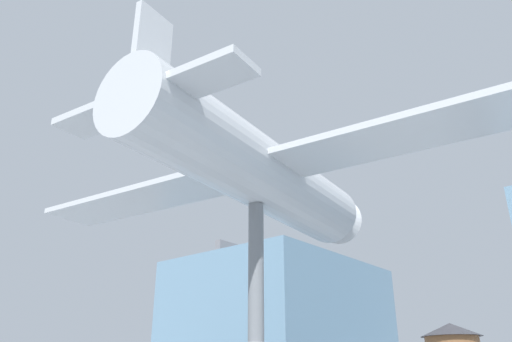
{
  "coord_description": "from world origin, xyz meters",
  "views": [
    {
      "loc": [
        8.77,
        -10.39,
        1.6
      ],
      "look_at": [
        0.0,
        0.0,
        7.3
      ],
      "focal_mm": 35.0,
      "sensor_mm": 36.0,
      "label": 1
    }
  ],
  "objects": [
    {
      "name": "suspended_airplane",
      "position": [
        -0.02,
        0.18,
        7.31
      ],
      "size": [
        17.22,
        11.8,
        3.61
      ],
      "rotation": [
        0.0,
        0.0,
        0.13
      ],
      "color": "#B2B7BC",
      "rests_on": "support_pylon_central"
    },
    {
      "name": "glass_pavilion_left",
      "position": [
        -9.45,
        13.33,
        3.94
      ],
      "size": [
        9.17,
        11.27,
        8.46
      ],
      "color": "#60849E",
      "rests_on": "ground_plane"
    },
    {
      "name": "support_pylon_central",
      "position": [
        0.0,
        0.0,
        3.13
      ],
      "size": [
        0.43,
        0.43,
        6.26
      ],
      "color": "slate",
      "rests_on": "ground_plane"
    }
  ]
}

